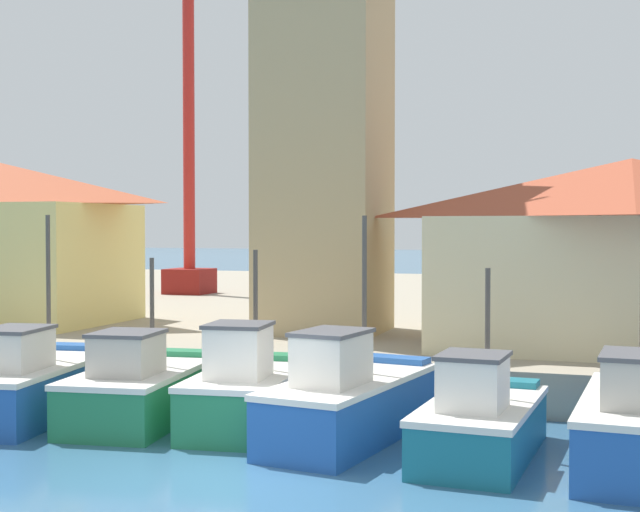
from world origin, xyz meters
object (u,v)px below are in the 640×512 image
port_crane_far (190,142)px  fishing_boat_left_inner (141,388)px  fishing_boat_center (350,401)px  fishing_boat_right_inner (640,424)px  fishing_boat_mid_left (248,391)px  fishing_boat_left_outer (34,384)px  clock_tower (325,65)px  warehouse_right (631,251)px  fishing_boat_mid_right (481,421)px

port_crane_far → fishing_boat_left_inner: bearing=-66.1°
fishing_boat_center → port_crane_far: port_crane_far is taller
fishing_boat_right_inner → port_crane_far: bearing=131.8°
fishing_boat_left_inner → fishing_boat_right_inner: size_ratio=0.94×
fishing_boat_mid_left → fishing_boat_right_inner: (7.79, -0.64, -0.02)m
fishing_boat_left_outer → port_crane_far: size_ratio=0.28×
fishing_boat_left_inner → clock_tower: 12.13m
fishing_boat_right_inner → port_crane_far: size_ratio=0.27×
fishing_boat_left_outer → fishing_boat_right_inner: (12.75, -0.15, 0.01)m
fishing_boat_left_inner → fishing_boat_mid_left: bearing=2.2°
fishing_boat_center → clock_tower: bearing=110.9°
fishing_boat_right_inner → warehouse_right: bearing=90.1°
fishing_boat_left_inner → warehouse_right: 13.35m
fishing_boat_right_inner → clock_tower: size_ratio=0.30×
warehouse_right → fishing_boat_left_inner: bearing=-142.0°
fishing_boat_mid_right → fishing_boat_right_inner: (2.77, 0.30, 0.07)m
fishing_boat_mid_right → warehouse_right: (2.75, 8.87, 2.94)m
fishing_boat_right_inner → clock_tower: clock_tower is taller
fishing_boat_mid_left → fishing_boat_right_inner: size_ratio=0.85×
fishing_boat_center → clock_tower: 12.64m
fishing_boat_mid_right → clock_tower: clock_tower is taller
fishing_boat_left_inner → port_crane_far: size_ratio=0.26×
fishing_boat_left_outer → fishing_boat_mid_left: (4.96, 0.48, 0.03)m
fishing_boat_mid_left → fishing_boat_mid_right: bearing=-10.6°
fishing_boat_mid_left → clock_tower: 11.98m
fishing_boat_mid_right → warehouse_right: warehouse_right is taller
fishing_boat_left_outer → fishing_boat_mid_left: size_ratio=1.21×
fishing_boat_left_outer → warehouse_right: bearing=33.5°
fishing_boat_left_outer → fishing_boat_left_inner: fishing_boat_left_outer is taller
fishing_boat_mid_right → fishing_boat_right_inner: 2.78m
fishing_boat_right_inner → warehouse_right: 9.04m
fishing_boat_center → fishing_boat_mid_left: bearing=171.2°
fishing_boat_center → clock_tower: clock_tower is taller
fishing_boat_mid_right → fishing_boat_center: bearing=167.8°
fishing_boat_mid_left → fishing_boat_center: bearing=-8.8°
fishing_boat_mid_left → clock_tower: size_ratio=0.26×
fishing_boat_mid_left → fishing_boat_mid_right: size_ratio=1.01×
fishing_boat_right_inner → fishing_boat_left_outer: bearing=179.3°
fishing_boat_mid_left → port_crane_far: (-12.05, 21.51, 7.55)m
fishing_boat_mid_left → fishing_boat_center: (2.34, -0.36, 0.01)m
port_crane_far → fishing_boat_center: bearing=-56.7°
clock_tower → warehouse_right: size_ratio=1.65×
fishing_boat_right_inner → port_crane_far: port_crane_far is taller
fishing_boat_right_inner → warehouse_right: warehouse_right is taller
fishing_boat_left_outer → fishing_boat_mid_left: fishing_boat_left_outer is taller
fishing_boat_center → clock_tower: (-3.38, 8.86, 8.36)m
fishing_boat_mid_left → fishing_boat_center: fishing_boat_center is taller
fishing_boat_center → fishing_boat_right_inner: fishing_boat_center is taller
fishing_boat_mid_left → port_crane_far: 25.79m
warehouse_right → fishing_boat_left_outer: bearing=-146.5°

